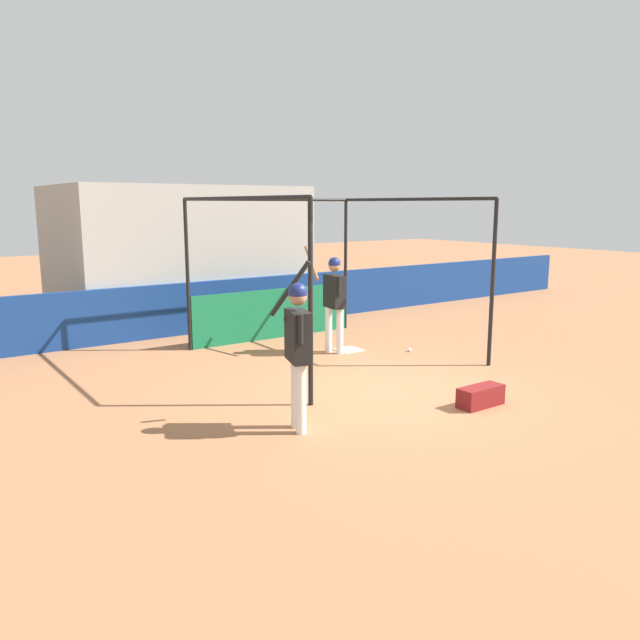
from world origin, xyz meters
The scene contains 9 objects.
ground_plane centered at (0.00, 0.00, 0.00)m, with size 60.00×60.00×0.00m, color #9E6642.
outfield_wall centered at (0.00, 5.66, 0.56)m, with size 24.00×0.12×1.11m.
bleacher_section centered at (0.00, 7.72, 1.59)m, with size 5.40×4.00×3.19m.
batting_cage centered at (0.65, 3.41, 1.26)m, with size 3.81×4.14×2.87m.
home_plate centered at (1.25, 2.48, 0.01)m, with size 0.44×0.44×0.02m.
player_batter centered at (0.89, 2.49, 1.09)m, with size 0.58×1.01×1.98m.
player_waiting centered at (-1.90, -0.54, 1.12)m, with size 0.51×0.82×2.08m.
equipment_bag centered at (0.67, -1.22, 0.14)m, with size 0.70×0.28×0.28m.
baseball centered at (2.11, 1.71, 0.04)m, with size 0.07×0.07×0.07m.
Camera 1 is at (-5.92, -6.67, 2.75)m, focal length 35.00 mm.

